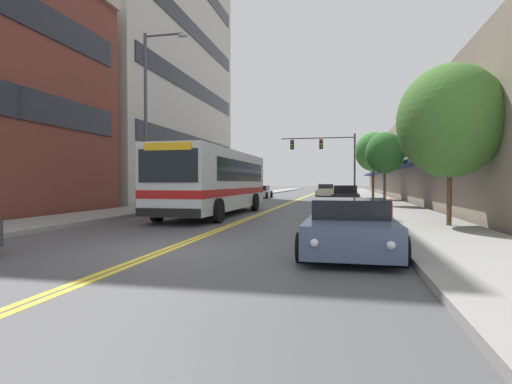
# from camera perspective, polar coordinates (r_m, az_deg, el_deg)

# --- Properties ---
(ground_plane) EXTENTS (240.00, 240.00, 0.00)m
(ground_plane) POSITION_cam_1_polar(r_m,az_deg,el_deg) (46.21, 7.20, -0.63)
(ground_plane) COLOR #4C4C4F
(sidewalk_left) EXTENTS (3.25, 106.00, 0.15)m
(sidewalk_left) POSITION_cam_1_polar(r_m,az_deg,el_deg) (47.39, -1.41, -0.48)
(sidewalk_left) COLOR gray
(sidewalk_left) RESTS_ON ground_plane
(sidewalk_right) EXTENTS (3.25, 106.00, 0.15)m
(sidewalk_right) POSITION_cam_1_polar(r_m,az_deg,el_deg) (46.11, 16.05, -0.58)
(sidewalk_right) COLOR gray
(sidewalk_right) RESTS_ON ground_plane
(centre_line) EXTENTS (0.34, 106.00, 0.01)m
(centre_line) POSITION_cam_1_polar(r_m,az_deg,el_deg) (46.21, 7.20, -0.63)
(centre_line) COLOR yellow
(centre_line) RESTS_ON ground_plane
(office_tower_left) EXTENTS (12.08, 23.25, 30.37)m
(office_tower_left) POSITION_cam_1_polar(r_m,az_deg,el_deg) (41.55, -16.97, 20.38)
(office_tower_left) COLOR #BCB7AD
(office_tower_left) RESTS_ON ground_plane
(storefront_row_right) EXTENTS (9.10, 68.00, 7.23)m
(storefront_row_right) POSITION_cam_1_polar(r_m,az_deg,el_deg) (46.87, 23.25, 3.71)
(storefront_row_right) COLOR gray
(storefront_row_right) RESTS_ON ground_plane
(city_bus) EXTENTS (2.93, 11.24, 3.14)m
(city_bus) POSITION_cam_1_polar(r_m,az_deg,el_deg) (20.16, -5.66, 1.79)
(city_bus) COLOR silver
(city_bus) RESTS_ON ground_plane
(car_silver_parked_left_near) EXTENTS (2.10, 4.19, 1.28)m
(car_silver_parked_left_near) POSITION_cam_1_polar(r_m,az_deg,el_deg) (34.97, -1.83, -0.29)
(car_silver_parked_left_near) COLOR #B7B7BC
(car_silver_parked_left_near) RESTS_ON ground_plane
(car_white_parked_left_far) EXTENTS (2.11, 4.55, 1.27)m
(car_white_parked_left_far) POSITION_cam_1_polar(r_m,az_deg,el_deg) (41.95, 0.61, -0.02)
(car_white_parked_left_far) COLOR white
(car_white_parked_left_far) RESTS_ON ground_plane
(car_slate_blue_parked_right_foreground) EXTENTS (2.18, 4.29, 1.25)m
(car_slate_blue_parked_right_foreground) POSITION_cam_1_polar(r_m,az_deg,el_deg) (9.54, 13.29, -4.97)
(car_slate_blue_parked_right_foreground) COLOR #475675
(car_slate_blue_parked_right_foreground) RESTS_ON ground_plane
(car_charcoal_parked_right_mid) EXTENTS (2.02, 4.75, 1.43)m
(car_charcoal_parked_right_mid) POSITION_cam_1_polar(r_m,az_deg,el_deg) (27.83, 12.64, -0.64)
(car_charcoal_parked_right_mid) COLOR #232328
(car_charcoal_parked_right_mid) RESTS_ON ground_plane
(car_champagne_moving_lead) EXTENTS (2.19, 4.64, 1.41)m
(car_champagne_moving_lead) POSITION_cam_1_polar(r_m,az_deg,el_deg) (46.95, 9.97, 0.19)
(car_champagne_moving_lead) COLOR beige
(car_champagne_moving_lead) RESTS_ON ground_plane
(traffic_signal_mast) EXTENTS (7.08, 0.38, 6.25)m
(traffic_signal_mast) POSITION_cam_1_polar(r_m,az_deg,el_deg) (39.02, 10.29, 5.58)
(traffic_signal_mast) COLOR #47474C
(traffic_signal_mast) RESTS_ON ground_plane
(street_lamp_left_near) EXTENTS (2.34, 0.28, 8.89)m
(street_lamp_left_near) POSITION_cam_1_polar(r_m,az_deg,el_deg) (20.51, -14.75, 11.42)
(street_lamp_left_near) COLOR #47474C
(street_lamp_left_near) RESTS_ON ground_plane
(street_tree_right_near) EXTENTS (3.53, 3.53, 5.54)m
(street_tree_right_near) POSITION_cam_1_polar(r_m,az_deg,el_deg) (15.43, 25.99, 9.11)
(street_tree_right_near) COLOR brown
(street_tree_right_near) RESTS_ON sidewalk_right
(street_tree_right_mid) EXTENTS (2.42, 2.42, 4.70)m
(street_tree_right_mid) POSITION_cam_1_polar(r_m,az_deg,el_deg) (26.92, 17.93, 5.33)
(street_tree_right_mid) COLOR brown
(street_tree_right_mid) RESTS_ON sidewalk_right
(street_tree_right_far) EXTENTS (3.12, 3.12, 5.89)m
(street_tree_right_far) POSITION_cam_1_polar(r_m,az_deg,el_deg) (36.67, 16.41, 5.54)
(street_tree_right_far) COLOR brown
(street_tree_right_far) RESTS_ON sidewalk_right
(fire_hydrant) EXTENTS (0.33, 0.25, 0.84)m
(fire_hydrant) POSITION_cam_1_polar(r_m,az_deg,el_deg) (16.52, 18.51, -2.39)
(fire_hydrant) COLOR red
(fire_hydrant) RESTS_ON sidewalk_right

